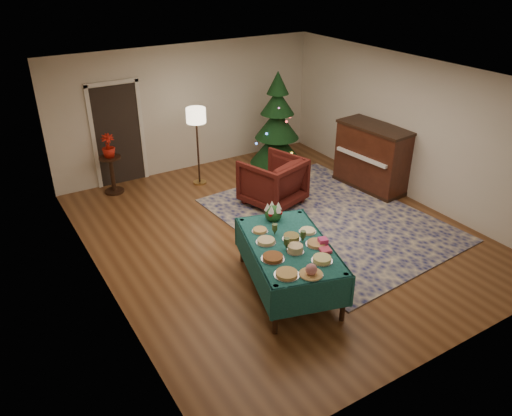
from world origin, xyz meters
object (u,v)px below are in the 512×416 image
buffet_table (289,253)px  gift_box (323,242)px  piano (372,158)px  armchair (273,179)px  floor_lamp (196,120)px  side_table (112,175)px  potted_plant (109,151)px  christmas_tree (277,126)px

buffet_table → gift_box: bearing=-32.1°
buffet_table → piano: 3.96m
armchair → floor_lamp: bearing=-80.6°
piano → armchair: bearing=168.8°
armchair → piano: size_ratio=0.65×
side_table → piano: (4.59, -2.52, 0.27)m
buffet_table → side_table: (-1.16, 4.50, -0.23)m
armchair → piano: 2.17m
side_table → potted_plant: (-0.00, 0.00, 0.52)m
side_table → piano: size_ratio=0.48×
buffet_table → gift_box: size_ratio=18.02×
gift_box → floor_lamp: (0.12, 4.24, 0.58)m
buffet_table → christmas_tree: size_ratio=1.00×
floor_lamp → christmas_tree: 1.91m
buffet_table → floor_lamp: floor_lamp is taller
floor_lamp → christmas_tree: (1.87, -0.11, -0.40)m
potted_plant → floor_lamp: bearing=-16.7°
gift_box → piano: (3.03, 2.22, -0.15)m
armchair → side_table: bearing=-57.4°
christmas_tree → piano: 2.20m
buffet_table → side_table: bearing=104.5°
side_table → potted_plant: size_ratio=1.65×
armchair → floor_lamp: size_ratio=0.64×
christmas_tree → buffet_table: bearing=-121.4°
gift_box → side_table: (-1.56, 4.75, -0.42)m
gift_box → christmas_tree: bearing=64.4°
buffet_table → floor_lamp: (0.51, 4.00, 0.78)m
buffet_table → piano: size_ratio=1.35×
armchair → christmas_tree: (1.08, 1.49, 0.45)m
side_table → piano: 5.24m
buffet_table → side_table: 4.65m
gift_box → potted_plant: bearing=108.2°
floor_lamp → piano: (2.92, -2.02, -0.73)m
gift_box → piano: size_ratio=0.08×
gift_box → side_table: bearing=108.2°
floor_lamp → potted_plant: bearing=163.3°
potted_plant → side_table: bearing=0.0°
buffet_table → potted_plant: 4.66m
potted_plant → piano: size_ratio=0.29×
christmas_tree → piano: size_ratio=1.36×
side_table → armchair: bearing=-40.5°
side_table → gift_box: bearing=-71.8°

